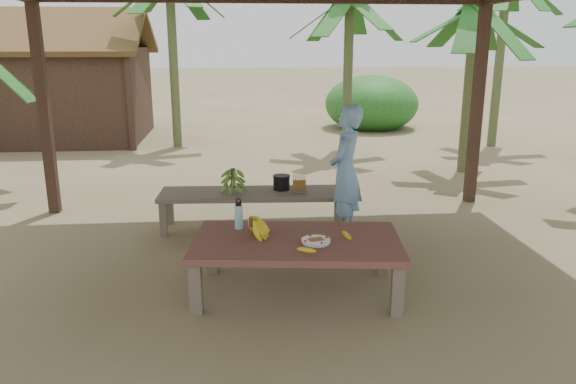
{
  "coord_description": "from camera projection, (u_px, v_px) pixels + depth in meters",
  "views": [
    {
      "loc": [
        -0.42,
        -4.96,
        2.19
      ],
      "look_at": [
        0.05,
        0.09,
        0.8
      ],
      "focal_mm": 35.0,
      "sensor_mm": 36.0,
      "label": 1
    }
  ],
  "objects": [
    {
      "name": "ground",
      "position": [
        284.0,
        275.0,
        5.38
      ],
      "size": [
        80.0,
        80.0,
        0.0
      ],
      "primitive_type": "plane",
      "color": "brown",
      "rests_on": "ground"
    },
    {
      "name": "work_table",
      "position": [
        297.0,
        246.0,
        4.91
      ],
      "size": [
        1.91,
        1.21,
        0.5
      ],
      "rotation": [
        0.0,
        0.0,
        -0.12
      ],
      "color": "brown",
      "rests_on": "ground"
    },
    {
      "name": "bench",
      "position": [
        254.0,
        196.0,
        6.61
      ],
      "size": [
        2.23,
        0.71,
        0.45
      ],
      "rotation": [
        0.0,
        0.0,
        -0.05
      ],
      "color": "brown",
      "rests_on": "ground"
    },
    {
      "name": "ripe_banana_bunch",
      "position": [
        251.0,
        227.0,
        4.93
      ],
      "size": [
        0.33,
        0.29,
        0.18
      ],
      "primitive_type": null,
      "rotation": [
        0.0,
        0.0,
        0.09
      ],
      "color": "yellow",
      "rests_on": "work_table"
    },
    {
      "name": "plate",
      "position": [
        316.0,
        241.0,
        4.79
      ],
      "size": [
        0.25,
        0.25,
        0.04
      ],
      "color": "white",
      "rests_on": "work_table"
    },
    {
      "name": "loose_banana_front",
      "position": [
        307.0,
        250.0,
        4.58
      ],
      "size": [
        0.17,
        0.09,
        0.04
      ],
      "primitive_type": "ellipsoid",
      "rotation": [
        0.0,
        0.0,
        1.3
      ],
      "color": "yellow",
      "rests_on": "work_table"
    },
    {
      "name": "loose_banana_side",
      "position": [
        347.0,
        235.0,
        4.92
      ],
      "size": [
        0.07,
        0.17,
        0.04
      ],
      "primitive_type": "ellipsoid",
      "rotation": [
        0.0,
        0.0,
        0.17
      ],
      "color": "yellow",
      "rests_on": "work_table"
    },
    {
      "name": "water_flask",
      "position": [
        239.0,
        216.0,
        5.14
      ],
      "size": [
        0.08,
        0.08,
        0.29
      ],
      "color": "#44CDD4",
      "rests_on": "work_table"
    },
    {
      "name": "green_banana_stalk",
      "position": [
        233.0,
        180.0,
        6.54
      ],
      "size": [
        0.27,
        0.27,
        0.3
      ],
      "primitive_type": null,
      "rotation": [
        0.0,
        0.0,
        -0.05
      ],
      "color": "#598C2D",
      "rests_on": "bench"
    },
    {
      "name": "cooking_pot",
      "position": [
        281.0,
        183.0,
        6.67
      ],
      "size": [
        0.2,
        0.2,
        0.17
      ],
      "primitive_type": "cylinder",
      "color": "black",
      "rests_on": "bench"
    },
    {
      "name": "skewer_rack",
      "position": [
        299.0,
        182.0,
        6.54
      ],
      "size": [
        0.18,
        0.09,
        0.24
      ],
      "primitive_type": null,
      "rotation": [
        0.0,
        0.0,
        -0.05
      ],
      "color": "#A57F47",
      "rests_on": "bench"
    },
    {
      "name": "woman",
      "position": [
        345.0,
        172.0,
        6.29
      ],
      "size": [
        0.57,
        0.65,
        1.5
      ],
      "primitive_type": "imported",
      "rotation": [
        0.0,
        0.0,
        -2.06
      ],
      "color": "#6996C7",
      "rests_on": "ground"
    },
    {
      "name": "hut",
      "position": [
        49.0,
        90.0,
        12.37
      ],
      "size": [
        4.4,
        3.43,
        2.85
      ],
      "color": "black",
      "rests_on": "ground"
    },
    {
      "name": "banana_plant_ne",
      "position": [
        475.0,
        22.0,
        8.93
      ],
      "size": [
        1.8,
        1.8,
        2.93
      ],
      "color": "#596638",
      "rests_on": "ground"
    },
    {
      "name": "banana_plant_n",
      "position": [
        350.0,
        11.0,
        10.46
      ],
      "size": [
        1.8,
        1.8,
        3.19
      ],
      "color": "#596638",
      "rests_on": "ground"
    }
  ]
}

